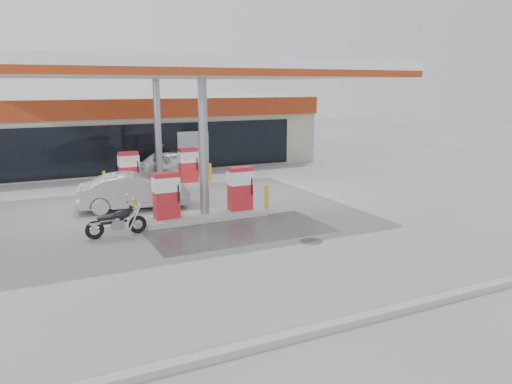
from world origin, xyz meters
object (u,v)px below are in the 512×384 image
sedan_white (172,164)px  hatchback_silver (134,191)px  parked_motorcycle (117,222)px  pump_island_near (205,199)px  attendant (160,162)px  pump_island_far (160,173)px

sedan_white → hatchback_silver: (-3.40, -6.20, 0.02)m
parked_motorcycle → hatchback_silver: (1.28, 3.33, 0.25)m
pump_island_near → attendant: 7.51m
attendant → parked_motorcycle: bearing=135.4°
pump_island_near → pump_island_far: bearing=90.0°
pump_island_near → hatchback_silver: 3.20m
parked_motorcycle → sedan_white: (4.68, 9.53, 0.23)m
pump_island_far → parked_motorcycle: size_ratio=2.63×
pump_island_far → hatchback_silver: (-1.96, -3.46, -0.02)m
pump_island_near → pump_island_far: same height
pump_island_near → hatchback_silver: size_ratio=1.22×
attendant → pump_island_far: bearing=143.1°
sedan_white → pump_island_near: bearing=158.7°
pump_island_near → sedan_white: 8.85m
pump_island_near → hatchback_silver: pump_island_near is taller
sedan_white → attendant: size_ratio=2.02×
sedan_white → attendant: (-1.00, -1.24, 0.30)m
attendant → pump_island_near: bearing=156.0°
pump_island_near → parked_motorcycle: (-3.24, -0.79, -0.27)m
parked_motorcycle → attendant: size_ratio=1.00×
parked_motorcycle → sedan_white: sedan_white is taller
pump_island_near → parked_motorcycle: pump_island_near is taller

